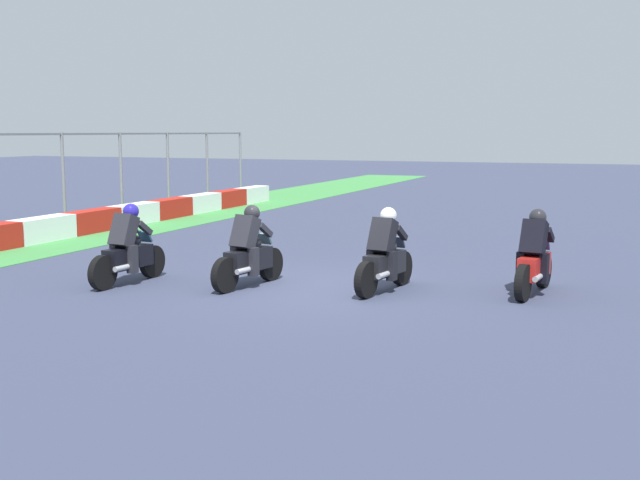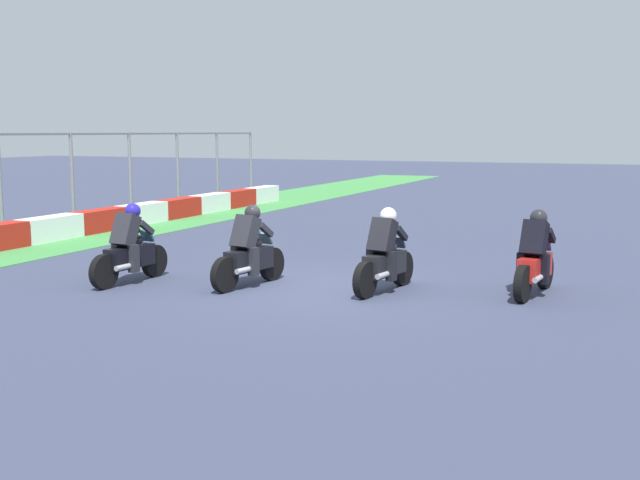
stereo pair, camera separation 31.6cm
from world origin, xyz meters
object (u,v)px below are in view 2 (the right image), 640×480
rider_lane_a (535,260)px  rider_lane_c (249,253)px  rider_lane_d (130,250)px  rider_lane_b (385,257)px

rider_lane_a → rider_lane_c: (-1.24, 4.99, 0.00)m
rider_lane_a → rider_lane_d: 7.45m
rider_lane_b → rider_lane_d: same height
rider_lane_b → rider_lane_a: bearing=-64.0°
rider_lane_a → rider_lane_b: (-0.73, 2.52, 0.00)m
rider_lane_a → rider_lane_b: same height
rider_lane_c → rider_lane_d: 2.31m
rider_lane_a → rider_lane_b: bearing=114.0°
rider_lane_d → rider_lane_c: bearing=-70.2°
rider_lane_c → rider_lane_b: bearing=-68.2°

